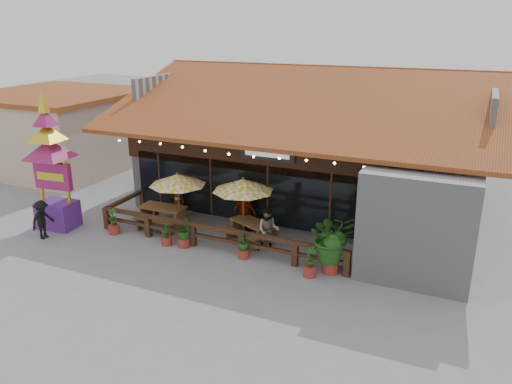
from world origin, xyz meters
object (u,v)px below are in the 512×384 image
at_px(umbrella_left, 178,180).
at_px(pedestrian, 42,220).
at_px(umbrella_right, 243,185).
at_px(picnic_table_right, 251,228).
at_px(tropical_plant, 332,239).
at_px(thai_sign_tower, 50,153).
at_px(picnic_table_left, 163,213).

height_order(umbrella_left, pedestrian, umbrella_left).
relative_size(umbrella_right, picnic_table_right, 1.25).
height_order(tropical_plant, pedestrian, tropical_plant).
bearing_deg(thai_sign_tower, picnic_table_right, 14.15).
height_order(picnic_table_left, thai_sign_tower, thai_sign_tower).
bearing_deg(umbrella_left, thai_sign_tower, -158.68).
distance_m(picnic_table_right, pedestrian, 7.98).
bearing_deg(pedestrian, tropical_plant, -79.25).
height_order(thai_sign_tower, pedestrian, thai_sign_tower).
xyz_separation_m(umbrella_right, tropical_plant, (3.79, -1.28, -0.95)).
height_order(umbrella_left, tropical_plant, umbrella_left).
bearing_deg(picnic_table_right, umbrella_left, -177.36).
xyz_separation_m(picnic_table_right, pedestrian, (-7.38, -3.00, 0.22)).
bearing_deg(picnic_table_left, umbrella_left, 4.18).
xyz_separation_m(picnic_table_left, tropical_plant, (7.26, -1.03, 0.61)).
relative_size(picnic_table_left, picnic_table_right, 0.89).
bearing_deg(picnic_table_left, tropical_plant, -8.07).
bearing_deg(thai_sign_tower, tropical_plant, 3.66).
bearing_deg(pedestrian, picnic_table_right, -66.45).
distance_m(umbrella_left, umbrella_right, 2.73).
height_order(picnic_table_left, pedestrian, pedestrian).
height_order(umbrella_left, umbrella_right, umbrella_right).
height_order(umbrella_right, picnic_table_right, umbrella_right).
relative_size(umbrella_right, tropical_plant, 1.25).
xyz_separation_m(umbrella_right, pedestrian, (-7.03, -3.05, -1.39)).
xyz_separation_m(umbrella_left, picnic_table_right, (3.08, 0.14, -1.54)).
height_order(picnic_table_right, thai_sign_tower, thai_sign_tower).
bearing_deg(tropical_plant, thai_sign_tower, -176.34).
bearing_deg(picnic_table_right, tropical_plant, -19.67).
distance_m(umbrella_left, pedestrian, 5.33).
distance_m(umbrella_right, tropical_plant, 4.11).
relative_size(umbrella_left, umbrella_right, 0.92).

